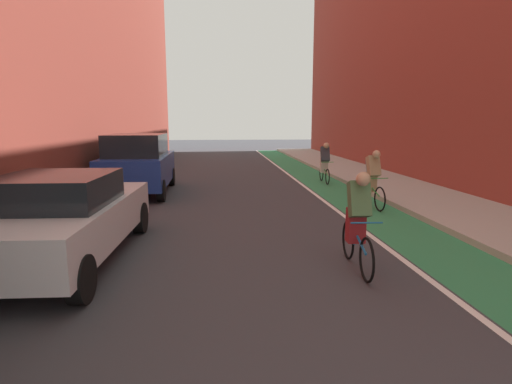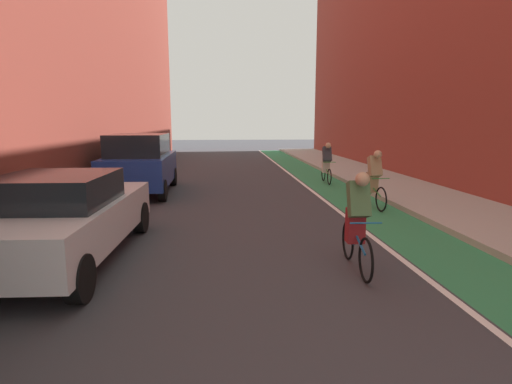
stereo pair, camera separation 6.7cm
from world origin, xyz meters
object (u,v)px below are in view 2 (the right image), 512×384
(cyclist_trailing, at_px, (374,178))
(cyclist_mid, at_px, (357,221))
(parked_sedan_white, at_px, (63,216))
(parked_suv_blue, at_px, (140,163))
(cyclist_far, at_px, (327,161))

(cyclist_trailing, bearing_deg, cyclist_mid, -113.62)
(parked_sedan_white, bearing_deg, cyclist_trailing, 29.22)
(parked_sedan_white, xyz_separation_m, cyclist_mid, (4.86, -0.83, 0.02))
(parked_suv_blue, height_order, cyclist_mid, parked_suv_blue)
(parked_sedan_white, relative_size, cyclist_far, 2.79)
(parked_sedan_white, relative_size, cyclist_mid, 2.68)
(cyclist_trailing, bearing_deg, parked_suv_blue, 157.25)
(parked_sedan_white, height_order, cyclist_mid, cyclist_mid)
(cyclist_trailing, height_order, cyclist_far, cyclist_trailing)
(parked_sedan_white, xyz_separation_m, cyclist_trailing, (6.91, 3.86, 0.06))
(parked_sedan_white, height_order, parked_suv_blue, parked_suv_blue)
(parked_sedan_white, height_order, cyclist_far, cyclist_far)
(cyclist_mid, height_order, cyclist_far, cyclist_mid)
(parked_sedan_white, bearing_deg, parked_suv_blue, 89.98)
(cyclist_mid, bearing_deg, parked_suv_blue, 122.62)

